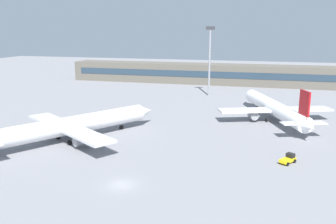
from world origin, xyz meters
TOP-DOWN VIEW (x-y plane):
  - ground_plane at (0.00, 40.00)m, footprint 400.00×400.00m
  - terminal_building at (0.00, 113.65)m, footprint 137.44×12.13m
  - airplane_near at (-19.70, 19.67)m, footprint 29.64×40.52m
  - airplane_mid at (24.22, 51.25)m, footprint 30.77×42.92m
  - baggage_tug_yellow at (26.64, 17.42)m, footprint 3.28×3.82m
  - floodlight_tower_west at (1.24, 83.15)m, footprint 3.20×0.80m

SIDE VIEW (x-z plane):
  - ground_plane at x=0.00m, z-range 0.00..0.00m
  - baggage_tug_yellow at x=26.64m, z-range -0.08..1.67m
  - airplane_mid at x=24.22m, z-range -2.16..8.92m
  - airplane_near at x=-19.70m, z-range -2.23..9.18m
  - terminal_building at x=0.00m, z-range 0.00..9.00m
  - floodlight_tower_west at x=1.24m, z-range 2.02..27.56m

